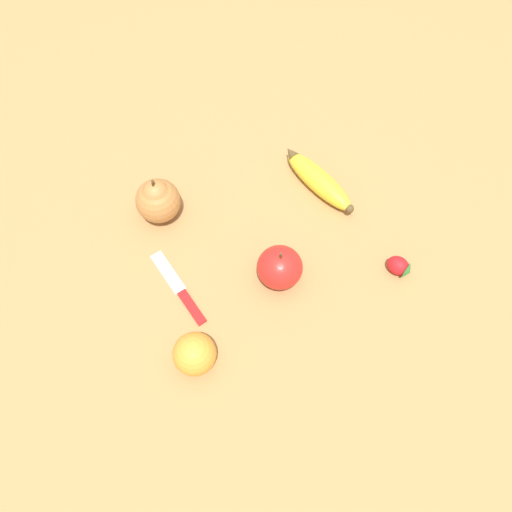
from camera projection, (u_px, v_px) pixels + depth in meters
name	position (u px, v px, depth m)	size (l,w,h in m)	color
ground_plane	(268.00, 243.00, 0.92)	(3.00, 3.00, 0.00)	#A87A47
banana	(318.00, 180.00, 0.97)	(0.19, 0.07, 0.04)	yellow
orange	(195.00, 354.00, 0.79)	(0.07, 0.07, 0.07)	orange
pear	(158.00, 200.00, 0.91)	(0.08, 0.08, 0.10)	#B2753D
strawberry	(400.00, 267.00, 0.88)	(0.05, 0.05, 0.03)	red
apple	(280.00, 267.00, 0.86)	(0.08, 0.08, 0.08)	red
paring_knife	(180.00, 290.00, 0.87)	(0.17, 0.03, 0.01)	silver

